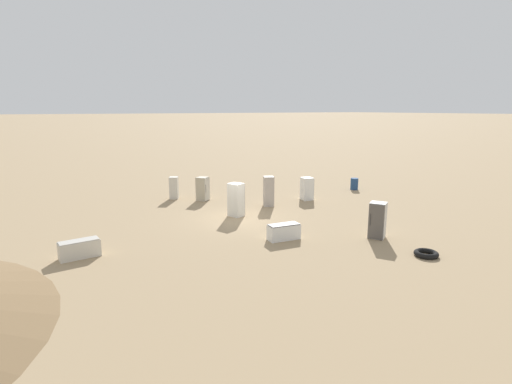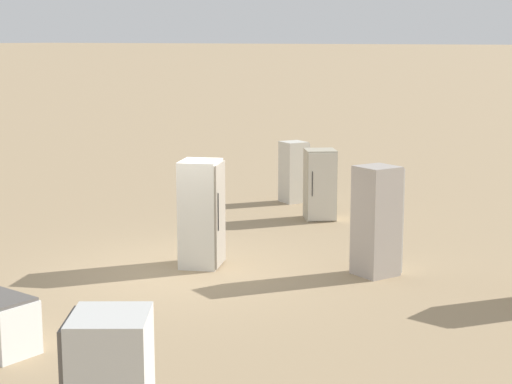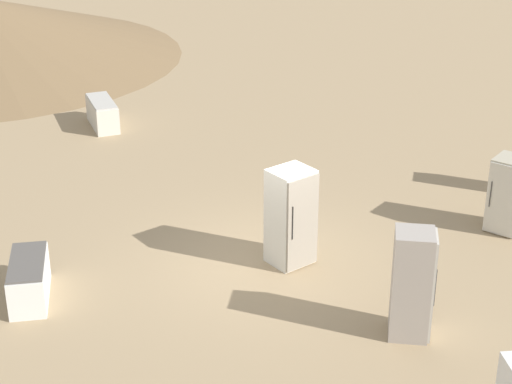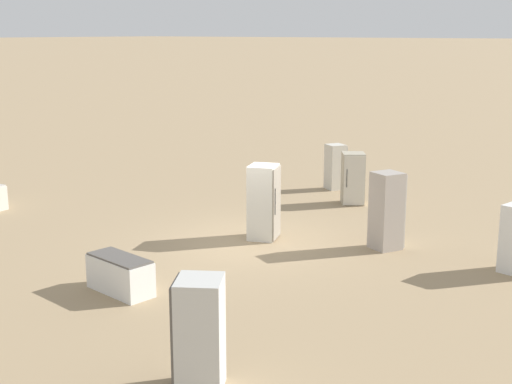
% 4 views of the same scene
% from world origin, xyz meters
% --- Properties ---
extents(ground_plane, '(1000.00, 1000.00, 0.00)m').
position_xyz_m(ground_plane, '(0.00, 0.00, 0.00)').
color(ground_plane, '#9E8460').
extents(discarded_fridge_0, '(0.88, 0.85, 1.92)m').
position_xyz_m(discarded_fridge_0, '(1.59, -3.02, 0.96)').
color(discarded_fridge_0, '#A89E93').
rests_on(discarded_fridge_0, ground_plane).
extents(discarded_fridge_1, '(0.82, 1.60, 0.76)m').
position_xyz_m(discarded_fridge_1, '(-4.44, 0.00, 0.38)').
color(discarded_fridge_1, white).
rests_on(discarded_fridge_1, ground_plane).
extents(discarded_fridge_3, '(0.97, 0.94, 1.94)m').
position_xyz_m(discarded_fridge_3, '(0.50, -0.07, 0.97)').
color(discarded_fridge_3, silver).
rests_on(discarded_fridge_3, ground_plane).
extents(discarded_fridge_5, '(0.98, 0.97, 1.60)m').
position_xyz_m(discarded_fridge_5, '(5.25, -0.05, 0.80)').
color(discarded_fridge_5, '#B2A88E').
rests_on(discarded_fridge_5, ground_plane).
extents(discarded_fridge_6, '(0.73, 1.65, 0.76)m').
position_xyz_m(discarded_fridge_6, '(-1.99, 8.72, 0.38)').
color(discarded_fridge_6, beige).
rests_on(discarded_fridge_6, ground_plane).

